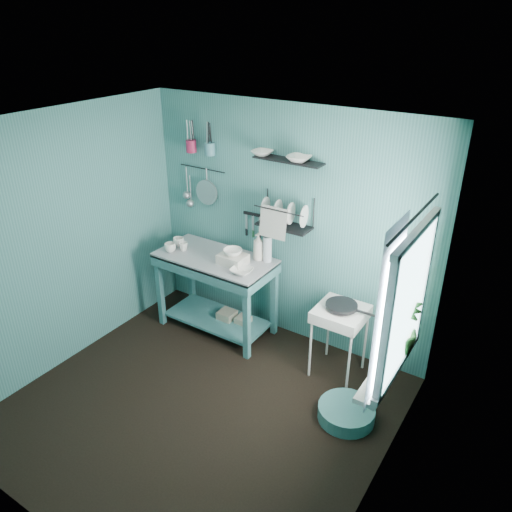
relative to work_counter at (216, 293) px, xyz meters
The scene contains 36 objects.
floor 1.35m from the work_counter, 60.00° to the right, with size 3.20×3.20×0.00m, color black.
ceiling 2.42m from the work_counter, 60.00° to the right, with size 3.20×3.20×0.00m, color silver.
wall_back 1.10m from the work_counter, 31.61° to the left, with size 3.20×3.20×0.00m, color #397573.
wall_front 2.80m from the work_counter, 76.23° to the right, with size 3.20×3.20×0.00m, color #397573.
wall_left 1.67m from the work_counter, 130.97° to the right, with size 3.00×3.00×0.00m, color #397573.
wall_right 2.62m from the work_counter, 26.30° to the right, with size 3.00×3.00×0.00m, color #397573.
work_counter is the anchor object (origin of this frame).
mug_left 0.71m from the work_counter, 161.57° to the right, with size 0.12×0.12×0.10m, color white.
mug_mid 0.63m from the work_counter, behind, with size 0.10×0.10×0.09m, color white.
mug_right 0.71m from the work_counter, behind, with size 0.12×0.12×0.10m, color white.
wash_tub 0.56m from the work_counter, ahead, with size 0.28×0.22×0.10m, color beige.
tub_bowl 0.63m from the work_counter, ahead, with size 0.20×0.20×0.06m, color white.
soap_bottle 0.76m from the work_counter, 25.46° to the left, with size 0.12×0.12×0.30m, color beige.
water_bottle 0.82m from the work_counter, 22.93° to the left, with size 0.09×0.09×0.28m, color silver.
counter_bowl 0.67m from the work_counter, 18.43° to the right, with size 0.22×0.22×0.05m, color white.
hotplate_stand 1.46m from the work_counter, ahead, with size 0.46×0.46×0.73m, color silver.
frying_pan 1.49m from the work_counter, ahead, with size 0.30×0.30×0.04m, color black.
knife_strip 0.99m from the work_counter, 50.60° to the left, with size 0.32×0.02×0.03m, color black.
dish_rack 1.25m from the work_counter, 21.06° to the left, with size 0.55×0.24×0.32m, color black.
upper_shelf 1.70m from the work_counter, 22.89° to the left, with size 0.70×0.18×0.01m, color black.
shelf_bowl_left 1.65m from the work_counter, 36.00° to the left, with size 0.20×0.20×0.05m, color white.
shelf_bowl_right 1.78m from the work_counter, 19.98° to the left, with size 0.22×0.22×0.06m, color white.
utensil_cup_magenta 1.61m from the work_counter, 148.20° to the left, with size 0.11×0.11×0.13m, color #A21E44.
utensil_cup_teal 1.56m from the work_counter, 129.11° to the left, with size 0.11×0.11×0.13m, color teal.
colander 1.12m from the work_counter, 135.24° to the left, with size 0.28×0.28×0.03m, color #ABAFB3.
ladle_outer 1.31m from the work_counter, 150.79° to the left, with size 0.01×0.01×0.30m, color #ABAFB3.
ladle_inner 1.21m from the work_counter, 149.02° to the left, with size 0.01×0.01×0.30m, color #ABAFB3.
hook_rail 1.37m from the work_counter, 138.45° to the left, with size 0.01×0.01×0.60m, color black.
window_glass 2.51m from the work_counter, 16.45° to the right, with size 1.10×1.10×0.00m, color white.
windowsill 2.27m from the work_counter, 17.07° to the right, with size 0.16×0.95×0.04m, color silver.
curtain 2.56m from the work_counter, 23.90° to the right, with size 1.35×1.35×0.00m, color white.
curtain_rod 2.78m from the work_counter, 16.77° to the right, with size 0.02×0.02×1.05m, color black.
potted_plant 2.28m from the work_counter, 12.48° to the right, with size 0.28×0.28×0.50m, color #2A5E25.
storage_tin_large 0.36m from the work_counter, 26.57° to the left, with size 0.18×0.18×0.22m, color gray.
storage_tin_small 0.47m from the work_counter, 14.93° to the left, with size 0.15×0.15×0.20m, color gray.
floor_basin 1.91m from the work_counter, 15.84° to the right, with size 0.50×0.50×0.13m, color teal.
Camera 1 is at (2.31, -2.62, 3.25)m, focal length 35.00 mm.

